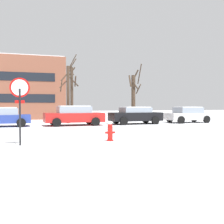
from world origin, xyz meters
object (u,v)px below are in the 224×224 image
(parked_car_red, at_px, (74,115))
(parked_car_black, at_px, (135,115))
(stop_sign, at_px, (20,98))
(parked_car_white, at_px, (188,115))
(fire_hydrant, at_px, (110,132))
(parked_car_blue, at_px, (3,117))

(parked_car_red, distance_m, parked_car_black, 5.13)
(stop_sign, distance_m, parked_car_red, 10.70)
(parked_car_red, xyz_separation_m, parked_car_white, (10.26, 0.27, -0.05))
(fire_hydrant, bearing_deg, stop_sign, -175.51)
(stop_sign, bearing_deg, parked_car_red, 69.28)
(parked_car_red, bearing_deg, parked_car_white, 1.52)
(parked_car_black, bearing_deg, parked_car_blue, 178.88)
(parked_car_black, relative_size, parked_car_white, 1.06)
(parked_car_red, relative_size, parked_car_white, 1.12)
(stop_sign, height_order, parked_car_white, stop_sign)
(parked_car_blue, bearing_deg, parked_car_white, 0.00)
(stop_sign, distance_m, parked_car_white, 17.40)
(stop_sign, relative_size, parked_car_white, 0.65)
(parked_car_blue, xyz_separation_m, parked_car_red, (5.13, -0.27, 0.06))
(stop_sign, distance_m, parked_car_blue, 10.38)
(stop_sign, height_order, parked_car_red, stop_sign)
(parked_car_blue, xyz_separation_m, parked_car_black, (10.26, -0.20, 0.02))
(fire_hydrant, relative_size, parked_car_white, 0.20)
(parked_car_red, bearing_deg, stop_sign, -110.72)
(parked_car_blue, bearing_deg, parked_car_black, -1.12)
(parked_car_black, bearing_deg, stop_sign, -131.57)
(stop_sign, relative_size, parked_car_red, 0.58)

